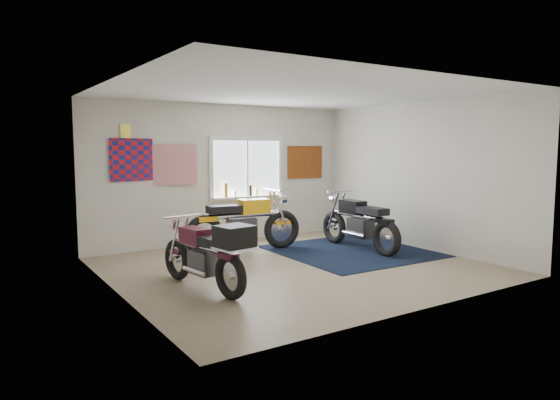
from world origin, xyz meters
TOP-DOWN VIEW (x-y plane):
  - ground at (0.00, 0.00)m, footprint 5.50×5.50m
  - room_shell at (0.00, 0.00)m, footprint 5.50×5.50m
  - navy_rug at (1.49, 0.42)m, footprint 2.56×2.66m
  - window_assembly at (0.50, 2.47)m, footprint 1.66×0.17m
  - oil_bottles at (0.26, 2.40)m, footprint 0.76×0.07m
  - flag_display at (-1.90, 2.48)m, footprint 1.60×0.10m
  - triumph_poster at (1.95, 2.48)m, footprint 0.90×0.03m
  - yellow_triumph at (-0.15, 1.43)m, footprint 2.22×0.67m
  - black_chrome_bike at (1.71, 0.46)m, footprint 0.63×2.06m
  - maroon_tourer at (-1.73, -0.48)m, footprint 0.70×1.86m

SIDE VIEW (x-z plane):
  - ground at x=0.00m, z-range 0.00..0.00m
  - navy_rug at x=1.49m, z-range 0.00..0.01m
  - black_chrome_bike at x=1.71m, z-range -0.07..0.99m
  - maroon_tourer at x=-1.73m, z-range 0.02..0.96m
  - yellow_triumph at x=-0.15m, z-range -0.07..1.05m
  - oil_bottles at x=0.26m, z-range 0.87..1.15m
  - window_assembly at x=0.50m, z-range 0.74..2.00m
  - triumph_poster at x=1.95m, z-range 1.20..1.90m
  - room_shell at x=0.00m, z-range -1.11..4.39m
  - flag_display at x=-1.90m, z-range 1.56..2.73m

